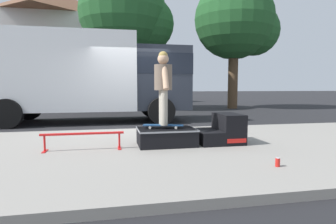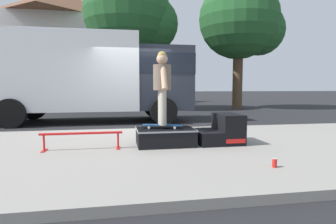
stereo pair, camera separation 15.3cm
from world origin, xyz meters
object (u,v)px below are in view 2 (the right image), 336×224
at_px(kicker_ramp, 222,131).
at_px(soda_can, 275,163).
at_px(street_tree_main, 243,22).
at_px(box_truck, 94,74).
at_px(grind_rail, 82,136).
at_px(skateboard, 162,125).
at_px(skater_kid, 162,82).
at_px(street_tree_neighbour, 132,15).
at_px(skate_box, 165,136).

distance_m(kicker_ramp, soda_can, 1.80).
bearing_deg(kicker_ramp, street_tree_main, 63.32).
height_order(kicker_ramp, box_truck, box_truck).
bearing_deg(grind_rail, soda_can, -30.40).
height_order(grind_rail, skateboard, skateboard).
xyz_separation_m(skater_kid, soda_can, (1.32, -1.81, -1.16)).
xyz_separation_m(kicker_ramp, street_tree_neighbour, (-1.24, 10.22, 4.71)).
xyz_separation_m(skate_box, skateboard, (-0.05, 0.03, 0.21)).
bearing_deg(grind_rail, skateboard, 6.20).
relative_size(grind_rail, skater_kid, 1.03).
relative_size(skate_box, street_tree_neighbour, 0.15).
relative_size(kicker_ramp, grind_rail, 0.60).
bearing_deg(street_tree_neighbour, box_truck, -107.55).
distance_m(grind_rail, soda_can, 3.26).
xyz_separation_m(grind_rail, street_tree_main, (7.74, 10.15, 4.58)).
bearing_deg(box_truck, skateboard, -71.37).
bearing_deg(street_tree_main, skater_kid, -122.00).
bearing_deg(skateboard, soda_can, -54.03).
bearing_deg(soda_can, skate_box, 125.26).
height_order(box_truck, street_tree_neighbour, street_tree_neighbour).
xyz_separation_m(soda_can, street_tree_main, (4.93, 11.80, 4.75)).
distance_m(grind_rail, box_truck, 5.32).
distance_m(skateboard, street_tree_main, 12.58).
distance_m(skater_kid, soda_can, 2.52).
height_order(kicker_ramp, soda_can, kicker_ramp).
relative_size(kicker_ramp, street_tree_main, 0.12).
bearing_deg(skate_box, soda_can, -54.74).
relative_size(box_truck, street_tree_neighbour, 0.92).
height_order(skateboard, street_tree_neighbour, street_tree_neighbour).
xyz_separation_m(skate_box, box_truck, (-1.73, 5.01, 1.40)).
relative_size(skate_box, skater_kid, 0.79).
xyz_separation_m(grind_rail, skateboard, (1.50, 0.16, 0.15)).
xyz_separation_m(box_truck, street_tree_neighbour, (1.65, 5.21, 3.38)).
bearing_deg(kicker_ramp, soda_can, -86.58).
height_order(kicker_ramp, street_tree_neighbour, street_tree_neighbour).
bearing_deg(street_tree_main, soda_can, -112.66).
bearing_deg(skateboard, skater_kid, -93.58).
bearing_deg(skateboard, street_tree_neighbour, 90.18).
relative_size(skater_kid, street_tree_neighbour, 0.19).
height_order(skate_box, street_tree_main, street_tree_main).
bearing_deg(skateboard, grind_rail, -173.80).
height_order(skater_kid, box_truck, box_truck).
distance_m(skate_box, skater_kid, 1.05).
bearing_deg(street_tree_neighbour, skate_box, -89.51).
bearing_deg(skateboard, skate_box, -27.93).
bearing_deg(street_tree_neighbour, soda_can, -83.60).
height_order(box_truck, street_tree_main, street_tree_main).
bearing_deg(soda_can, street_tree_main, 67.34).
bearing_deg(skater_kid, soda_can, -54.03).
bearing_deg(box_truck, street_tree_main, 32.29).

